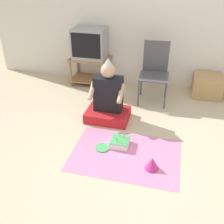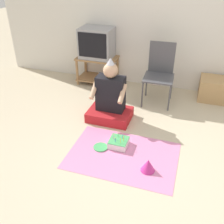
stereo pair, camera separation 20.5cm
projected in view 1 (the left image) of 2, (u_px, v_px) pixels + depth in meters
ground_plane at (148, 167)px, 2.95m from camera, size 16.00×16.00×0.00m
wall_back at (171, 11)px, 4.13m from camera, size 6.40×0.06×2.55m
tv_stand at (91, 68)px, 4.70m from camera, size 0.70×0.44×0.49m
tv at (90, 43)px, 4.46m from camera, size 0.56×0.43×0.51m
folding_chair at (155, 69)px, 4.07m from camera, size 0.46×0.45×0.93m
cardboard_box_stack at (207, 86)px, 4.33m from camera, size 0.46×0.41×0.36m
person_seated at (108, 100)px, 3.67m from camera, size 0.60×0.44×0.91m
party_cloth at (125, 155)px, 3.12m from camera, size 1.28×0.88×0.01m
birthday_cake at (120, 142)px, 3.25m from camera, size 0.23×0.23×0.16m
party_hat_blue at (152, 163)px, 2.88m from camera, size 0.16×0.16×0.15m
paper_plate at (102, 148)px, 3.22m from camera, size 0.18×0.18×0.01m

